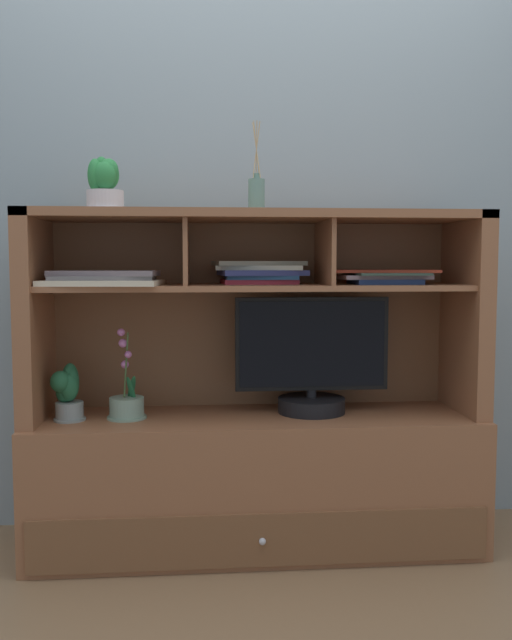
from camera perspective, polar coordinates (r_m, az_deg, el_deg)
name	(u,v)px	position (r m, az deg, el deg)	size (l,w,h in m)	color
floor_plane	(256,545)	(2.65, 0.00, -18.48)	(6.00, 6.00, 0.02)	#8D6A48
back_wall	(250,170)	(2.72, -0.48, 12.51)	(6.00, 0.02, 2.80)	#85959C
media_console	(256,442)	(2.52, -0.01, -10.29)	(1.62, 0.50, 1.22)	#915939
tv_monitor	(312,365)	(2.50, 4.72, -3.80)	(0.56, 0.25, 0.43)	black
potted_orchid	(127,404)	(2.46, -10.85, -7.00)	(0.14, 0.14, 0.32)	gray
potted_fern	(68,392)	(2.47, -15.58, -5.89)	(0.12, 0.12, 0.20)	gray
magazine_stack_left	(260,272)	(2.49, 0.35, 4.04)	(0.35, 0.25, 0.08)	#9D2837
magazine_stack_centre	(104,279)	(2.38, -12.74, 3.40)	(0.42, 0.30, 0.05)	beige
magazine_stack_right	(384,276)	(2.51, 10.73, 3.64)	(0.39, 0.28, 0.05)	navy
diffuser_bottle	(256,194)	(2.42, 0.04, 10.60)	(0.06, 0.06, 0.31)	slate
potted_succulent	(105,185)	(2.43, -12.65, 11.02)	(0.15, 0.15, 0.18)	silver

